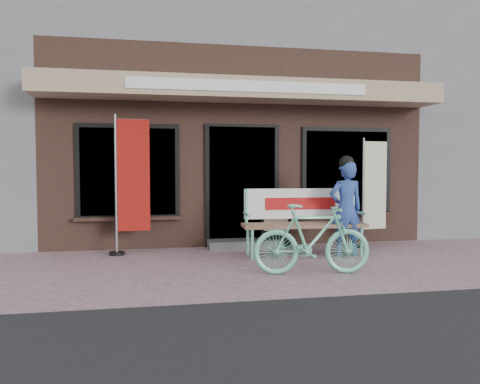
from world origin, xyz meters
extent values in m
plane|color=#A77F8B|center=(0.00, 0.00, 0.00)|extent=(70.00, 70.00, 0.00)
cube|color=black|center=(0.00, 5.00, 1.80)|extent=(7.00, 6.00, 3.60)
cube|color=slate|center=(0.00, 5.00, 4.80)|extent=(7.00, 6.00, 2.40)
cube|color=tan|center=(0.00, 1.65, 2.75)|extent=(7.00, 0.80, 0.35)
cube|color=white|center=(0.00, 1.24, 2.75)|extent=(4.00, 0.02, 0.18)
cube|color=black|center=(0.00, 1.98, 1.10)|extent=(1.20, 0.06, 2.10)
cube|color=black|center=(0.00, 1.97, 1.10)|extent=(1.35, 0.04, 2.20)
cube|color=black|center=(-2.00, 1.98, 1.35)|extent=(1.60, 0.06, 1.50)
cube|color=black|center=(2.00, 1.98, 1.35)|extent=(1.60, 0.06, 1.50)
cube|color=black|center=(-2.00, 1.97, 1.35)|extent=(1.75, 0.04, 1.65)
cube|color=black|center=(2.00, 1.97, 1.35)|extent=(1.75, 0.04, 1.65)
cube|color=black|center=(-2.00, 1.92, 0.55)|extent=(1.80, 0.18, 0.06)
cube|color=black|center=(2.00, 1.92, 0.55)|extent=(1.80, 0.18, 0.06)
cube|color=#59595B|center=(0.00, 1.75, 0.07)|extent=(1.30, 0.45, 0.15)
cylinder|color=#6CD3AA|center=(-0.09, 0.69, 0.23)|extent=(0.05, 0.05, 0.46)
cylinder|color=#6CD3AA|center=(-0.07, 1.13, 0.23)|extent=(0.05, 0.05, 0.46)
cylinder|color=#6CD3AA|center=(1.67, 0.61, 0.23)|extent=(0.05, 0.05, 0.46)
cylinder|color=#6CD3AA|center=(1.69, 1.05, 0.23)|extent=(0.05, 0.05, 0.46)
cube|color=#8B644C|center=(0.80, 0.87, 0.50)|extent=(2.01, 0.59, 0.06)
cylinder|color=#6CD3AA|center=(-0.10, 1.13, 0.77)|extent=(0.05, 0.05, 0.61)
cylinder|color=#6CD3AA|center=(1.71, 1.05, 0.77)|extent=(0.05, 0.05, 0.61)
cube|color=white|center=(0.81, 1.11, 0.83)|extent=(1.88, 0.13, 0.50)
cube|color=#B21414|center=(0.81, 1.08, 0.83)|extent=(1.19, 0.07, 0.20)
cylinder|color=#6CD3AA|center=(-0.14, 0.91, 0.68)|extent=(0.07, 0.49, 0.04)
cylinder|color=#6CD3AA|center=(1.74, 0.83, 0.68)|extent=(0.07, 0.49, 0.04)
imported|color=#2A4491|center=(1.45, 0.72, 0.76)|extent=(0.57, 0.38, 1.52)
sphere|color=black|center=(1.45, 0.72, 1.49)|extent=(0.25, 0.25, 0.24)
imported|color=#6CD3AA|center=(0.48, -0.41, 0.47)|extent=(1.61, 0.62, 0.94)
cylinder|color=gray|center=(-2.17, 1.49, 1.14)|extent=(0.04, 0.04, 2.28)
cylinder|color=gray|center=(-1.92, 1.51, 2.20)|extent=(0.52, 0.06, 0.02)
cube|color=#9F1711|center=(-1.90, 1.51, 1.30)|extent=(0.52, 0.06, 1.81)
cylinder|color=black|center=(-2.17, 1.49, 0.03)|extent=(0.26, 0.26, 0.05)
cylinder|color=gray|center=(2.05, 1.38, 0.97)|extent=(0.03, 0.03, 1.95)
cylinder|color=gray|center=(2.27, 1.40, 1.88)|extent=(0.44, 0.07, 0.02)
cube|color=beige|center=(2.29, 1.41, 1.11)|extent=(0.44, 0.07, 1.55)
cylinder|color=black|center=(2.05, 1.38, 0.02)|extent=(0.23, 0.23, 0.04)
cube|color=black|center=(0.55, 1.71, 0.51)|extent=(0.52, 0.12, 1.02)
cube|color=beige|center=(0.55, 1.65, 0.62)|extent=(0.43, 0.05, 0.62)
camera|label=1|loc=(-1.60, -6.29, 1.42)|focal=35.00mm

